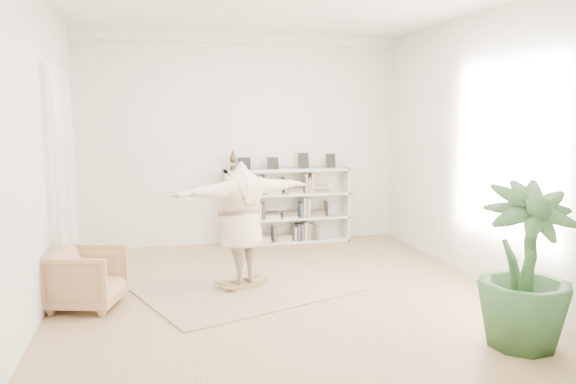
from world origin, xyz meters
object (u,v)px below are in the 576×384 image
at_px(bookshelf, 287,207).
at_px(houseplant, 525,266).
at_px(armchair, 87,278).
at_px(person, 241,220).
at_px(rocker_board, 242,283).

xyz_separation_m(bookshelf, houseplant, (1.21, -4.88, 0.17)).
xyz_separation_m(armchair, person, (1.86, 0.30, 0.55)).
height_order(armchair, rocker_board, armchair).
bearing_deg(bookshelf, rocker_board, -115.84).
relative_size(bookshelf, houseplant, 1.37).
bearing_deg(bookshelf, armchair, -138.01).
height_order(rocker_board, person, person).
xyz_separation_m(armchair, houseplant, (4.26, -2.14, 0.45)).
height_order(bookshelf, armchair, bookshelf).
bearing_deg(houseplant, person, 134.43).
xyz_separation_m(bookshelf, person, (-1.18, -2.44, 0.27)).
distance_m(armchair, rocker_board, 1.91).
bearing_deg(bookshelf, person, -115.84).
height_order(person, houseplant, person).
bearing_deg(houseplant, bookshelf, 103.96).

